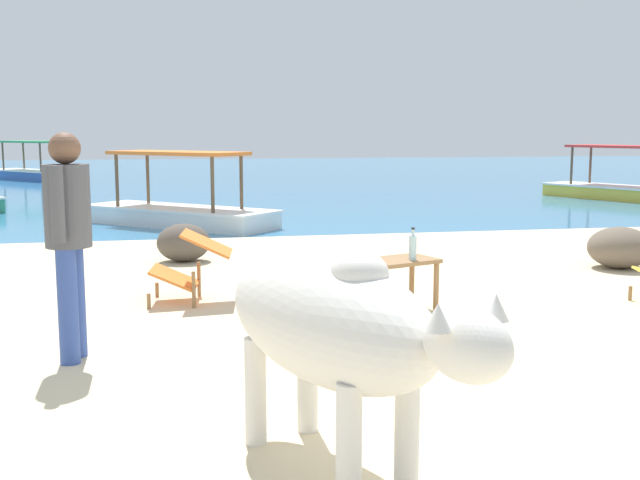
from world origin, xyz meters
TOP-DOWN VIEW (x-y plane):
  - sand_beach at (0.00, 0.00)m, footprint 18.00×14.00m
  - water_surface at (0.00, 22.00)m, footprint 60.00×36.00m
  - cow at (-1.10, -1.24)m, footprint 1.11×1.96m
  - low_bench_table at (0.14, 1.92)m, footprint 0.87×0.68m
  - bottle at (0.29, 1.85)m, footprint 0.07×0.07m
  - deck_chair_far at (-1.67, 2.62)m, footprint 0.83×0.63m
  - person_standing at (-2.55, 0.88)m, footprint 0.32×0.50m
  - shore_rock_large at (-1.69, 4.97)m, footprint 0.70×0.62m
  - shore_rock_medium at (3.40, 3.51)m, footprint 0.86×0.82m
  - boat_white at (-1.70, 8.90)m, footprint 3.49×3.33m
  - boat_blue at (-6.35, 22.48)m, footprint 3.32×3.50m
  - boat_yellow at (8.76, 12.11)m, footprint 2.60×3.82m

SIDE VIEW (x-z plane):
  - water_surface at x=0.00m, z-range -0.01..0.01m
  - sand_beach at x=0.00m, z-range 0.00..0.04m
  - shore_rock_large at x=-1.69m, z-range 0.04..0.52m
  - shore_rock_medium at x=3.40m, z-range 0.04..0.53m
  - boat_white at x=-1.70m, z-range -0.35..0.94m
  - boat_blue at x=-6.35m, z-range -0.35..0.94m
  - boat_yellow at x=8.76m, z-range -0.35..0.94m
  - deck_chair_far at x=-1.67m, z-range 0.08..0.77m
  - low_bench_table at x=0.14m, z-range 0.20..0.67m
  - bottle at x=0.29m, z-range 0.48..0.78m
  - cow at x=-1.10m, z-range 0.22..1.33m
  - person_standing at x=-2.55m, z-range 0.18..1.80m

